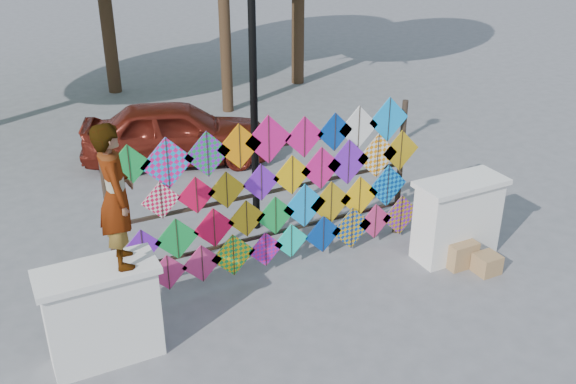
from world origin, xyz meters
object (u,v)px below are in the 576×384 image
(vendor_woman, at_px, (116,196))
(sedan, at_px, (176,132))
(kite_rack, at_px, (284,193))
(lamppost, at_px, (253,72))

(vendor_woman, relative_size, sedan, 0.45)
(kite_rack, xyz_separation_m, sedan, (-0.18, 4.65, -0.58))
(sedan, bearing_deg, lamppost, -156.66)
(kite_rack, bearing_deg, lamppost, 85.15)
(kite_rack, height_order, lamppost, lamppost)
(sedan, height_order, lamppost, lamppost)
(lamppost, bearing_deg, vendor_woman, -140.48)
(kite_rack, relative_size, vendor_woman, 2.87)
(kite_rack, height_order, sedan, kite_rack)
(kite_rack, bearing_deg, sedan, 92.24)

